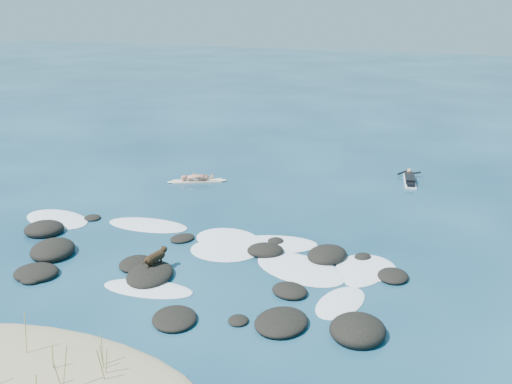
% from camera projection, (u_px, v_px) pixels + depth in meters
% --- Properties ---
extents(ground, '(160.00, 160.00, 0.00)m').
position_uv_depth(ground, '(194.00, 247.00, 20.32)').
color(ground, '#0A2642').
rests_on(ground, ground).
extents(dune_grass, '(3.77, 1.91, 1.22)m').
position_uv_depth(dune_grass, '(56.00, 367.00, 12.76)').
color(dune_grass, olive).
rests_on(dune_grass, ground).
extents(reef_rocks, '(14.35, 7.26, 0.64)m').
position_uv_depth(reef_rocks, '(182.00, 272.00, 18.22)').
color(reef_rocks, black).
rests_on(reef_rocks, ground).
extents(breaking_foam, '(15.23, 6.52, 0.12)m').
position_uv_depth(breaking_foam, '(226.00, 251.00, 19.94)').
color(breaking_foam, white).
rests_on(breaking_foam, ground).
extents(standing_surfer_rig, '(2.67, 1.54, 1.63)m').
position_uv_depth(standing_surfer_rig, '(197.00, 169.00, 27.25)').
color(standing_surfer_rig, beige).
rests_on(standing_surfer_rig, ground).
extents(paddling_surfer_rig, '(1.16, 2.57, 0.44)m').
position_uv_depth(paddling_surfer_rig, '(410.00, 179.00, 27.39)').
color(paddling_surfer_rig, white).
rests_on(paddling_surfer_rig, ground).
extents(dog, '(0.45, 1.20, 0.77)m').
position_uv_depth(dog, '(156.00, 257.00, 18.36)').
color(dog, black).
rests_on(dog, ground).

